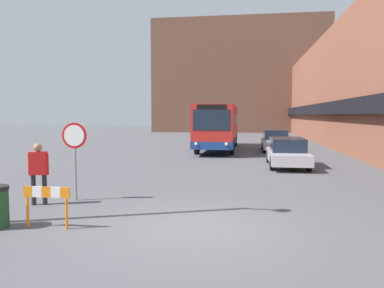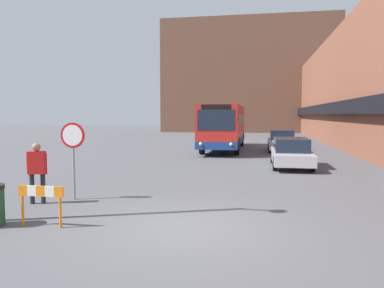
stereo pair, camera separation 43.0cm
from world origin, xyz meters
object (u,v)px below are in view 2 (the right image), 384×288
pedestrian (37,167)px  city_bus (224,126)px  parked_car_middle (281,141)px  parked_car_front (291,152)px  stop_sign (73,144)px  construction_barricade (41,198)px

pedestrian → city_bus: bearing=63.2°
pedestrian → parked_car_middle: bearing=50.8°
parked_car_front → stop_sign: 11.13m
parked_car_front → pedestrian: size_ratio=2.71×
parked_car_front → stop_sign: stop_sign is taller
city_bus → parked_car_front: bearing=-64.4°
city_bus → stop_sign: bearing=-99.8°
construction_barricade → parked_car_middle: bearing=71.6°
parked_car_front → construction_barricade: (-6.42, -11.26, -0.05)m
pedestrian → construction_barricade: (1.38, -2.02, -0.38)m
city_bus → construction_barricade: city_bus is taller
parked_car_front → parked_car_middle: parked_car_middle is taller
city_bus → construction_barricade: 19.92m
city_bus → parked_car_middle: bearing=-7.1°
city_bus → parked_car_middle: 4.22m
city_bus → stop_sign: (-2.96, -17.07, -0.08)m
parked_car_middle → pedestrian: (-7.80, -17.22, 0.30)m
city_bus → construction_barricade: bearing=-96.8°
city_bus → parked_car_middle: (4.07, -0.51, -1.01)m
city_bus → pedestrian: bearing=-101.9°
city_bus → parked_car_middle: city_bus is taller
parked_car_middle → construction_barricade: size_ratio=3.95×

